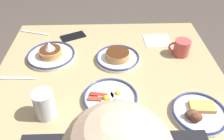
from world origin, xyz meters
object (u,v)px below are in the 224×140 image
object	(u,v)px
plate_near_main	(118,57)
paper_napkin	(157,41)
butter_knife	(15,78)
plate_far_companion	(51,54)
cell_phone	(73,36)
fork_near	(34,33)
plate_center_pancakes	(109,98)
plate_far_side	(198,113)
drinking_glass	(45,106)
coffee_mug	(181,48)

from	to	relation	value
plate_near_main	paper_napkin	distance (m)	0.30
paper_napkin	butter_knife	size ratio (longest dim) A/B	0.72
plate_far_companion	paper_napkin	bearing A→B (deg)	-166.41
cell_phone	fork_near	xyz separation A→B (m)	(0.25, -0.06, -0.00)
plate_near_main	paper_napkin	size ratio (longest dim) A/B	1.54
cell_phone	fork_near	world-z (taller)	cell_phone
plate_center_pancakes	plate_far_companion	distance (m)	0.44
plate_far_side	drinking_glass	distance (m)	0.61
plate_far_side	plate_near_main	bearing A→B (deg)	-51.67
plate_center_pancakes	fork_near	size ratio (longest dim) A/B	1.28
coffee_mug	cell_phone	bearing A→B (deg)	-18.54
coffee_mug	paper_napkin	world-z (taller)	coffee_mug
plate_far_side	coffee_mug	distance (m)	0.43
plate_near_main	fork_near	xyz separation A→B (m)	(0.50, -0.30, -0.02)
plate_near_main	plate_far_companion	size ratio (longest dim) A/B	0.90
drinking_glass	plate_far_companion	bearing A→B (deg)	-82.87
plate_far_companion	drinking_glass	distance (m)	0.40
coffee_mug	butter_knife	world-z (taller)	coffee_mug
plate_center_pancakes	paper_napkin	bearing A→B (deg)	-122.26
plate_far_companion	plate_center_pancakes	bearing A→B (deg)	133.30
plate_far_side	drinking_glass	size ratio (longest dim) A/B	1.83
coffee_mug	paper_napkin	distance (m)	0.18
drinking_glass	fork_near	size ratio (longest dim) A/B	0.66
plate_far_side	paper_napkin	xyz separation A→B (m)	(0.06, -0.56, -0.01)
drinking_glass	cell_phone	bearing A→B (deg)	-94.40
plate_center_pancakes	cell_phone	bearing A→B (deg)	-68.56
plate_center_pancakes	cell_phone	xyz separation A→B (m)	(0.21, -0.53, -0.01)
plate_center_pancakes	drinking_glass	bearing A→B (deg)	16.49
coffee_mug	fork_near	size ratio (longest dim) A/B	0.62
plate_near_main	fork_near	distance (m)	0.58
butter_knife	coffee_mug	bearing A→B (deg)	-168.41
paper_napkin	coffee_mug	bearing A→B (deg)	125.47
plate_far_companion	paper_napkin	distance (m)	0.61
drinking_glass	paper_napkin	distance (m)	0.77
plate_far_companion	butter_knife	xyz separation A→B (m)	(0.15, 0.17, -0.02)
plate_center_pancakes	butter_knife	bearing A→B (deg)	-18.72
plate_far_companion	butter_knife	distance (m)	0.22
drinking_glass	butter_knife	distance (m)	0.30
plate_far_side	cell_phone	xyz separation A→B (m)	(0.56, -0.63, -0.01)
plate_center_pancakes	fork_near	xyz separation A→B (m)	(0.45, -0.58, -0.01)
fork_near	butter_knife	size ratio (longest dim) A/B	0.89
plate_near_main	butter_knife	size ratio (longest dim) A/B	1.11
plate_far_side	plate_far_companion	bearing A→B (deg)	-32.54
plate_near_main	cell_phone	xyz separation A→B (m)	(0.26, -0.24, -0.01)
plate_far_companion	cell_phone	distance (m)	0.23
plate_far_companion	fork_near	distance (m)	0.30
cell_phone	plate_center_pancakes	bearing A→B (deg)	85.74
coffee_mug	plate_center_pancakes	bearing A→B (deg)	39.56
plate_far_side	plate_center_pancakes	bearing A→B (deg)	-15.48
plate_near_main	coffee_mug	size ratio (longest dim) A/B	2.02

